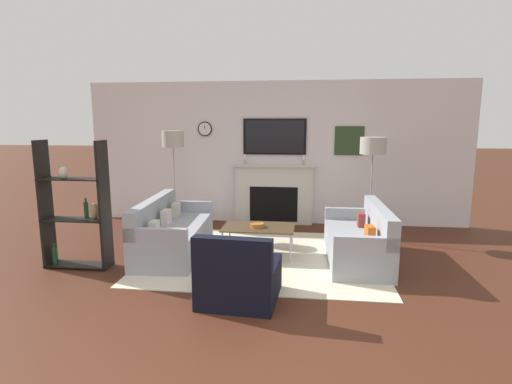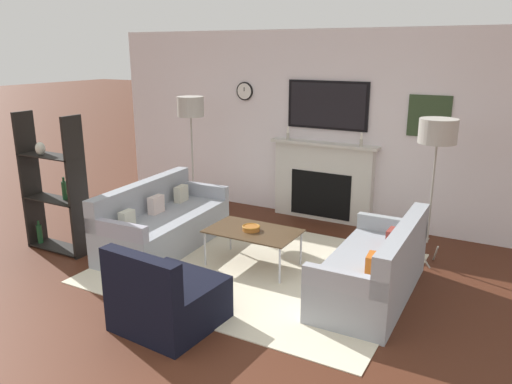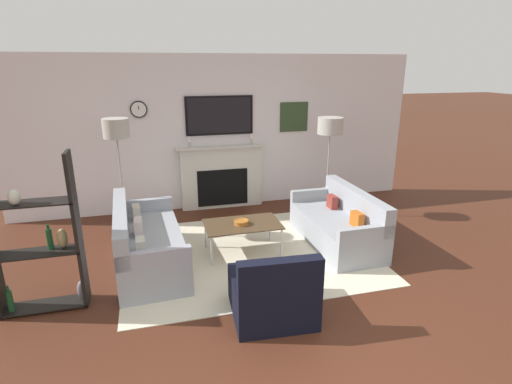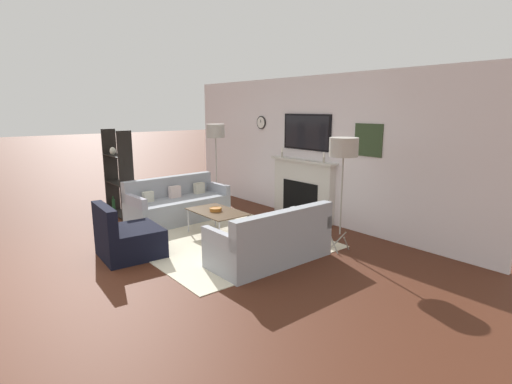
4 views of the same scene
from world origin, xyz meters
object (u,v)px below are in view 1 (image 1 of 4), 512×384
Objects in this scene: couch_right at (360,242)px; floor_lamp_right at (373,147)px; couch_left at (172,234)px; decorative_bowl at (257,225)px; floor_lamp_left at (173,141)px; armchair at (239,278)px; coffee_table at (259,229)px; shelf_unit at (77,211)px.

floor_lamp_right reaches higher than couch_right.
couch_left is 9.26× the size of decorative_bowl.
couch_left is 1.75m from floor_lamp_left.
armchair is at bearing -49.56° from couch_left.
decorative_bowl is 0.12× the size of floor_lamp_left.
decorative_bowl is at bearing -141.16° from coffee_table.
couch_right is 1.68× the size of coffee_table.
couch_left is at bearing -177.89° from coffee_table.
couch_left reaches higher than armchair.
shelf_unit is at bearing -169.46° from couch_right.
armchair is at bearing -18.58° from shelf_unit.
couch_right is 1.02× the size of floor_lamp_right.
couch_right is at bearing 45.18° from armchair.
couch_left is at bearing -179.95° from couch_right.
couch_right is 8.40× the size of decorative_bowl.
coffee_table is 0.06m from decorative_bowl.
couch_left reaches higher than coffee_table.
couch_left is 1.12× the size of shelf_unit.
couch_right is at bearing 10.54° from shelf_unit.
couch_left is 1.30m from coffee_table.
shelf_unit reaches higher than couch_left.
couch_right is 1.99× the size of armchair.
shelf_unit is (-0.75, -1.80, -0.85)m from floor_lamp_left.
armchair is 1.53m from coffee_table.
coffee_table is at bearing 38.84° from decorative_bowl.
couch_left reaches higher than couch_right.
coffee_table is (-1.44, 0.04, 0.13)m from couch_right.
decorative_bowl is at bearing -148.72° from floor_lamp_right.
shelf_unit is (-3.78, -0.70, 0.49)m from couch_right.
floor_lamp_left reaches higher than shelf_unit.
decorative_bowl is at bearing 17.51° from shelf_unit.
couch_left is 1.94m from armchair.
couch_left is at bearing -74.57° from floor_lamp_left.
coffee_table is at bearing 178.21° from couch_right.
floor_lamp_left is 1.05× the size of shelf_unit.
shelf_unit is at bearing -112.56° from floor_lamp_left.
couch_right is at bearing 0.05° from couch_left.
shelf_unit reaches higher than decorative_bowl.
coffee_table is 2.48m from shelf_unit.
floor_lamp_left reaches higher than decorative_bowl.
shelf_unit is (-1.05, -0.70, 0.48)m from couch_left.
decorative_bowl is (-0.02, -0.01, 0.06)m from coffee_table.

